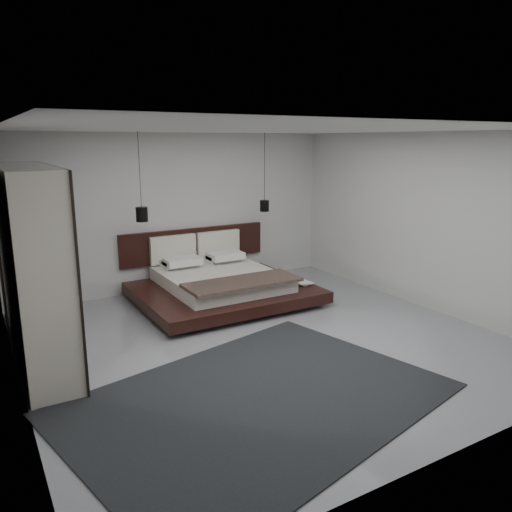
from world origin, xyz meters
TOP-DOWN VIEW (x-y plane):
  - floor at (0.00, 0.00)m, footprint 6.00×6.00m
  - ceiling at (0.00, 0.00)m, footprint 6.00×6.00m
  - wall_back at (0.00, 3.00)m, footprint 6.00×0.00m
  - wall_front at (0.00, -3.00)m, footprint 6.00×0.00m
  - wall_left at (-3.00, 0.00)m, footprint 0.00×6.00m
  - wall_right at (3.00, 0.00)m, footprint 0.00×6.00m
  - bed at (0.28, 1.91)m, footprint 2.82×2.41m
  - book_lower at (1.44, 1.25)m, footprint 0.25×0.33m
  - book_upper at (1.42, 1.22)m, footprint 0.25×0.30m
  - pendant_left at (-0.87, 2.35)m, footprint 0.19×0.19m
  - pendant_right at (1.44, 2.35)m, footprint 0.17×0.17m
  - wardrobe at (-2.70, 0.79)m, footprint 0.58×2.44m
  - rug at (-0.88, -1.35)m, footprint 4.34×3.52m

SIDE VIEW (x-z plane):
  - floor at x=0.00m, z-range 0.00..0.00m
  - rug at x=-0.88m, z-range 0.00..0.02m
  - book_lower at x=1.44m, z-range 0.26..0.29m
  - bed at x=0.28m, z-range -0.25..0.83m
  - book_upper at x=1.42m, z-range 0.29..0.31m
  - wardrobe at x=-2.70m, z-range 0.00..2.39m
  - wall_back at x=0.00m, z-range -1.60..4.40m
  - wall_front at x=0.00m, z-range -1.60..4.40m
  - wall_left at x=-3.00m, z-range -1.60..4.40m
  - wall_right at x=3.00m, z-range -1.60..4.40m
  - pendant_right at x=1.44m, z-range 0.79..2.20m
  - pendant_left at x=-0.87m, z-range 0.80..2.21m
  - ceiling at x=0.00m, z-range 2.80..2.80m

